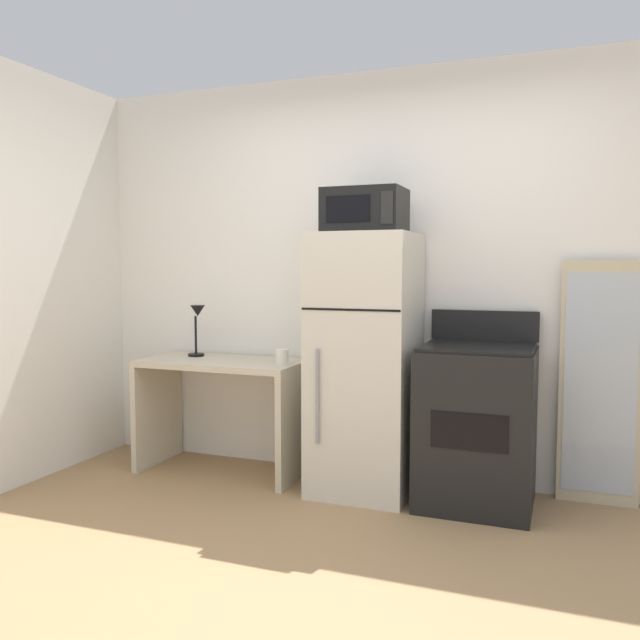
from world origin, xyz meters
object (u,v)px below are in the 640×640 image
object	(u,v)px
refrigerator	(365,364)
microwave	(365,211)
desk_lamp	(197,322)
coffee_mug	(282,357)
desk	(223,394)
oven_range	(477,424)
leaning_mirror	(600,384)

from	to	relation	value
refrigerator	microwave	world-z (taller)	microwave
desk_lamp	coffee_mug	bearing A→B (deg)	-10.23
desk_lamp	refrigerator	size ratio (longest dim) A/B	0.23
desk	coffee_mug	bearing A→B (deg)	-6.35
coffee_mug	refrigerator	bearing A→B (deg)	2.65
coffee_mug	microwave	size ratio (longest dim) A/B	0.21
desk_lamp	oven_range	bearing A→B (deg)	-2.94
desk_lamp	leaning_mirror	xyz separation A→B (m)	(2.55, 0.16, -0.29)
desk	oven_range	size ratio (longest dim) A/B	0.99
desk_lamp	leaning_mirror	size ratio (longest dim) A/B	0.25
microwave	leaning_mirror	distance (m)	1.67
refrigerator	oven_range	xyz separation A→B (m)	(0.67, 0.00, -0.31)
desk	oven_range	distance (m)	1.66
desk	coffee_mug	world-z (taller)	coffee_mug
microwave	coffee_mug	bearing A→B (deg)	-179.61
leaning_mirror	microwave	bearing A→B (deg)	-168.04
desk	oven_range	xyz separation A→B (m)	(1.66, -0.02, -0.05)
desk_lamp	leaning_mirror	bearing A→B (deg)	3.55
desk	leaning_mirror	xyz separation A→B (m)	(2.31, 0.23, 0.18)
refrigerator	oven_range	distance (m)	0.74
coffee_mug	refrigerator	size ratio (longest dim) A/B	0.06
microwave	oven_range	bearing A→B (deg)	2.03
microwave	desk	bearing A→B (deg)	177.30
refrigerator	oven_range	world-z (taller)	refrigerator
coffee_mug	desk	bearing A→B (deg)	173.65
refrigerator	microwave	bearing A→B (deg)	-89.67
microwave	desk_lamp	bearing A→B (deg)	174.38
refrigerator	oven_range	size ratio (longest dim) A/B	1.42
coffee_mug	microwave	world-z (taller)	microwave
desk_lamp	coffee_mug	xyz separation A→B (m)	(0.69, -0.12, -0.19)
desk	desk_lamp	size ratio (longest dim) A/B	3.08
leaning_mirror	oven_range	bearing A→B (deg)	-158.60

